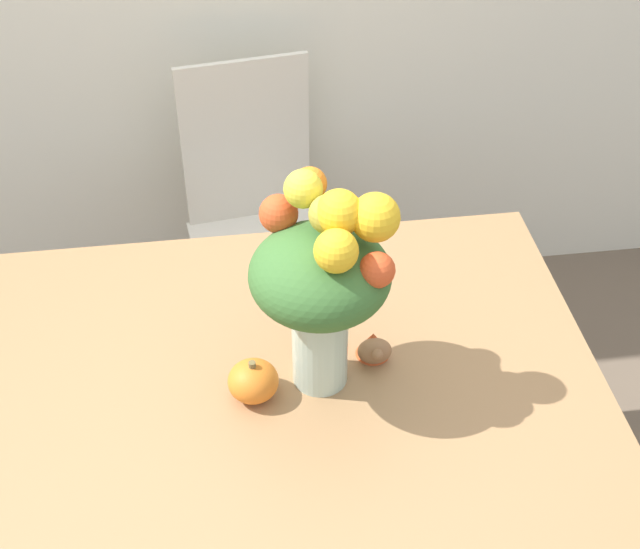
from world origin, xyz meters
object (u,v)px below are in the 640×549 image
at_px(flower_vase, 323,280).
at_px(pumpkin, 253,381).
at_px(turkey_figurine, 374,347).
at_px(dining_chair_near_window, 257,221).

height_order(flower_vase, pumpkin, flower_vase).
height_order(pumpkin, turkey_figurine, pumpkin).
bearing_deg(pumpkin, flower_vase, 13.11).
bearing_deg(turkey_figurine, pumpkin, -163.94).
bearing_deg(pumpkin, dining_chair_near_window, 85.61).
bearing_deg(dining_chair_near_window, flower_vase, -92.76).
distance_m(flower_vase, pumpkin, 0.29).
xyz_separation_m(flower_vase, pumpkin, (-0.15, -0.04, -0.24)).
bearing_deg(dining_chair_near_window, pumpkin, -102.45).
distance_m(flower_vase, turkey_figurine, 0.28).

